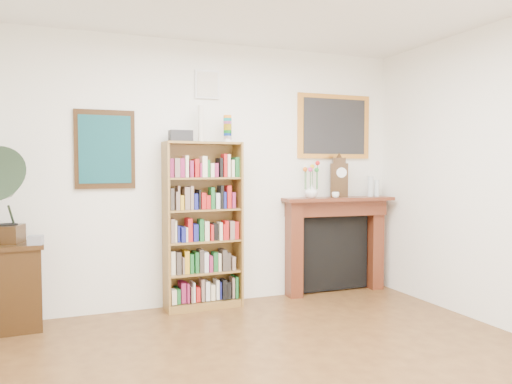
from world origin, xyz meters
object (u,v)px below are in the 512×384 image
Objects in this scene: mantel_clock at (339,178)px; bottle_left at (371,186)px; bottle_right at (377,188)px; fireplace at (335,236)px; side_cabinet at (10,287)px; bookshelf at (203,216)px; teacup at (336,195)px; flower_vase at (311,191)px; gramophone at (3,190)px; cd_stack at (36,240)px.

bottle_left is (0.43, -0.02, -0.10)m from mantel_clock.
fireplace is at bearing 174.35° from bottle_right.
side_cabinet is 4.06m from bottle_right.
mantel_clock is at bearing 177.78° from bottle_left.
bookshelf is at bearing -0.16° from side_cabinet.
side_cabinet is 9.14× the size of teacup.
bookshelf is 13.05× the size of flower_vase.
bottle_left is at bearing 20.82° from mantel_clock.
fireplace is 3.52m from gramophone.
gramophone is 4.35× the size of bottle_right.
mantel_clock is 5.32× the size of teacup.
cd_stack is at bearing -32.03° from side_cabinet.
teacup is at bearing -115.54° from fireplace.
bottle_left is (2.07, 0.02, 0.27)m from bookshelf.
teacup is (3.13, 0.12, 0.33)m from cd_stack.
bookshelf is 9.98× the size of bottle_right.
bottle_right is at bearing 3.18° from cd_stack.
side_cabinet is 6.57× the size of cd_stack.
fireplace is 3.22m from cd_stack.
mantel_clock is 0.25m from teacup.
bookshelf is 2.30× the size of gramophone.
cd_stack is 0.78× the size of flower_vase.
fireplace is 8.81× the size of flower_vase.
gramophone is 3.13m from flower_vase.
gramophone is at bearing -176.67° from bookshelf.
bottle_right is (0.09, -0.01, -0.02)m from bottle_left.
fireplace is 15.64× the size of teacup.
bookshelf reaches higher than side_cabinet.
bottle_right is at bearing 20.39° from mantel_clock.
cd_stack is 0.26× the size of mantel_clock.
side_cabinet is at bearing 150.23° from cd_stack.
gramophone reaches higher than bottle_right.
cd_stack reaches higher than side_cabinet.
flower_vase is at bearing -0.60° from side_cabinet.
side_cabinet is 3.94× the size of bottle_right.
mantel_clock is at bearing 1.78° from flower_vase.
side_cabinet is (-1.82, -0.07, -0.57)m from bookshelf.
side_cabinet is 3.20m from flower_vase.
bottle_right reaches higher than fireplace.
gramophone is at bearing -107.88° from side_cabinet.
bookshelf is at bearing -179.71° from bottle_right.
side_cabinet is 5.15× the size of flower_vase.
fireplace is at bearing 174.20° from bottle_left.
cd_stack is 1.39× the size of teacup.
teacup is 0.55m from bottle_left.
bookshelf is at bearing -179.50° from bottle_left.
side_cabinet is 3.44m from teacup.
fireplace is 0.69m from mantel_clock.
bottle_left is 1.20× the size of bottle_right.
bottle_right is at bearing -1.20° from bookshelf.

